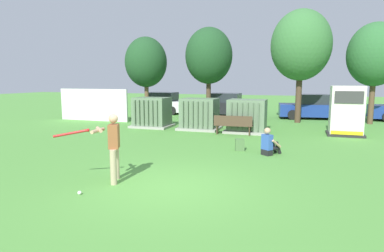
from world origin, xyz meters
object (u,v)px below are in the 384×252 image
object	(u,v)px
transformer_mid_west	(200,114)
generator_enclosure	(346,111)
batter	(112,144)
backpack	(240,145)
sports_ball	(80,193)
parked_car_left_of_center	(224,105)
transformer_west	(152,113)
transformer_mid_east	(247,116)
seated_spectator	(269,144)
parked_car_right_of_center	(313,107)
parked_car_leftmost	(161,104)
park_bench	(233,124)

from	to	relation	value
transformer_mid_west	generator_enclosure	distance (m)	7.02
batter	backpack	bearing A→B (deg)	62.35
generator_enclosure	sports_ball	distance (m)	12.62
backpack	parked_car_left_of_center	xyz separation A→B (m)	(-3.19, 11.31, 0.54)
transformer_west	transformer_mid_east	world-z (taller)	same
transformer_mid_east	batter	size ratio (longest dim) A/B	1.21
transformer_mid_west	transformer_mid_east	xyz separation A→B (m)	(2.50, -0.16, 0.00)
transformer_mid_east	backpack	bearing A→B (deg)	-84.55
batter	seated_spectator	size ratio (longest dim) A/B	1.81
sports_ball	generator_enclosure	bearing A→B (deg)	57.67
backpack	parked_car_right_of_center	bearing A→B (deg)	75.85
seated_spectator	parked_car_leftmost	distance (m)	14.82
park_bench	backpack	world-z (taller)	park_bench
generator_enclosure	parked_car_leftmost	bearing A→B (deg)	152.16
backpack	parked_car_leftmost	xyz separation A→B (m)	(-8.09, 11.32, 0.54)
transformer_mid_east	batter	distance (m)	9.19
backpack	generator_enclosure	bearing A→B (deg)	50.11
transformer_west	parked_car_left_of_center	xyz separation A→B (m)	(2.44, 6.83, -0.04)
generator_enclosure	sports_ball	xyz separation A→B (m)	(-6.72, -10.62, -1.09)
parked_car_left_of_center	transformer_west	bearing A→B (deg)	-109.64
seated_spectator	parked_car_right_of_center	xyz separation A→B (m)	(1.77, 11.61, 0.38)
transformer_west	batter	distance (m)	9.67
batter	seated_spectator	distance (m)	5.60
park_bench	parked_car_left_of_center	xyz separation A→B (m)	(-2.28, 7.99, 0.22)
transformer_mid_west	parked_car_leftmost	xyz separation A→B (m)	(-5.18, 6.85, -0.04)
transformer_mid_west	generator_enclosure	bearing A→B (deg)	3.40
parked_car_leftmost	generator_enclosure	bearing A→B (deg)	-27.84
transformer_west	transformer_mid_west	distance (m)	2.72
transformer_west	transformer_mid_east	bearing A→B (deg)	-1.79
transformer_mid_east	parked_car_left_of_center	xyz separation A→B (m)	(-2.78, 7.00, -0.04)
seated_spectator	transformer_mid_west	bearing A→B (deg)	129.70
generator_enclosure	seated_spectator	size ratio (longest dim) A/B	2.39
transformer_west	parked_car_leftmost	bearing A→B (deg)	109.78
park_bench	parked_car_leftmost	world-z (taller)	parked_car_leftmost
transformer_mid_east	seated_spectator	world-z (taller)	transformer_mid_east
batter	generator_enclosure	bearing A→B (deg)	55.64
sports_ball	parked_car_left_of_center	bearing A→B (deg)	91.85
park_bench	sports_ball	distance (m)	9.23
transformer_west	backpack	distance (m)	7.21
transformer_west	batter	size ratio (longest dim) A/B	1.21
seated_spectator	parked_car_leftmost	xyz separation A→B (m)	(-9.16, 11.65, 0.38)
generator_enclosure	batter	bearing A→B (deg)	-124.36
transformer_mid_east	sports_ball	distance (m)	10.32
transformer_mid_west	transformer_mid_east	size ratio (longest dim) A/B	1.00
transformer_mid_west	park_bench	xyz separation A→B (m)	(2.00, -1.16, -0.25)
sports_ball	backpack	world-z (taller)	backpack
parked_car_leftmost	parked_car_right_of_center	xyz separation A→B (m)	(10.93, -0.04, 0.00)
transformer_mid_east	parked_car_leftmost	size ratio (longest dim) A/B	0.50
transformer_mid_west	park_bench	world-z (taller)	transformer_mid_west
transformer_west	sports_ball	size ratio (longest dim) A/B	23.33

